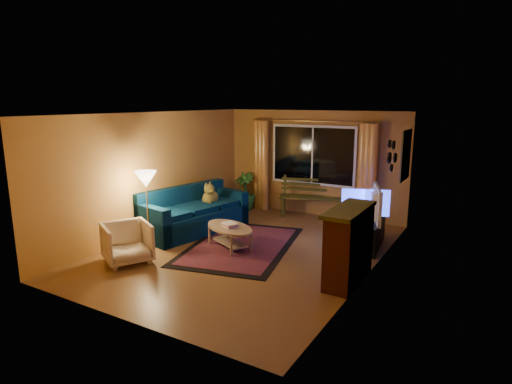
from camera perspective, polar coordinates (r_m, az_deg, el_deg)
The scene contains 22 objects.
floor at distance 8.03m, azimuth -1.09°, elevation -7.81°, with size 4.50×6.00×0.02m, color brown.
ceiling at distance 7.55m, azimuth -1.17°, elevation 10.48°, with size 4.50×6.00×0.02m, color white.
wall_back at distance 10.34m, azimuth 7.64°, elevation 3.81°, with size 4.50×0.02×2.50m, color #B87E39.
wall_left at distance 9.06m, azimuth -13.42°, elevation 2.41°, with size 0.02×6.00×2.50m, color #B87E39.
wall_right at distance 6.81m, azimuth 15.30°, elevation -0.84°, with size 0.02×6.00×2.50m, color #B87E39.
window at distance 10.26m, azimuth 7.53°, elevation 4.87°, with size 2.00×0.02×1.30m, color black.
curtain_rod at distance 10.15m, azimuth 7.56°, elevation 9.33°, with size 0.03×0.03×3.20m, color #BF8C3F.
curtain_left at distance 10.84m, azimuth 0.75°, elevation 3.60°, with size 0.36×0.36×2.24m, color #E9963C.
curtain_right at distance 9.80m, azimuth 14.61°, elevation 2.30°, with size 0.36×0.36×2.24m, color #E9963C.
bench at distance 10.25m, azimuth 7.67°, elevation -2.03°, with size 1.60×0.47×0.48m, color #373710.
potted_plant at distance 10.79m, azimuth -1.56°, elevation 0.10°, with size 0.54×0.54×0.96m, color #235B1E.
sofa at distance 9.08m, azimuth -8.27°, elevation -2.41°, with size 0.99×2.31×0.93m, color #021A31.
dog at distance 9.40m, azimuth -6.10°, elevation -0.42°, with size 0.31×0.43×0.47m, color olive, non-canonical shape.
armchair at distance 7.65m, azimuth -16.82°, elevation -6.26°, with size 0.74×0.70×0.77m, color beige.
floor_lamp at distance 8.30m, azimuth -14.26°, elevation -2.25°, with size 0.24×0.24×1.44m, color #BF8C3F.
rug at distance 8.24m, azimuth -2.02°, elevation -7.13°, with size 1.82×2.87×0.02m, color maroon.
coffee_table at distance 8.06m, azimuth -3.53°, elevation -6.06°, with size 1.18×1.18×0.43m, color #987959.
tv_console at distance 8.39m, azimuth 14.83°, elevation -5.34°, with size 0.43×1.28×0.53m, color black.
television at distance 8.24m, azimuth 15.05°, elevation -1.45°, with size 1.11×0.15×0.64m, color black.
fireplace at distance 6.69m, azimuth 12.30°, elevation -7.16°, with size 0.40×1.20×1.10m, color maroon.
mirror_cluster at distance 7.98m, azimuth 17.66°, elevation 4.88°, with size 0.06×0.60×0.56m, color black, non-canonical shape.
painting at distance 9.11m, azimuth 19.31°, elevation 4.66°, with size 0.04×0.76×0.96m, color orange.
Camera 1 is at (3.95, -6.43, 2.73)m, focal length 30.00 mm.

